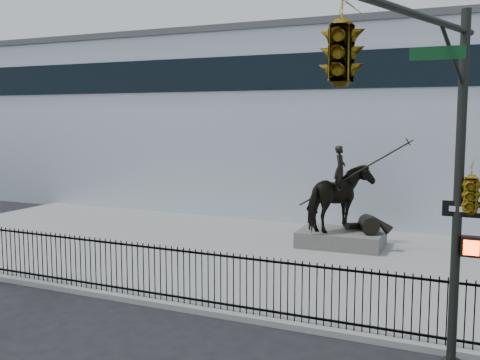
% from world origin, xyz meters
% --- Properties ---
extents(ground, '(120.00, 120.00, 0.00)m').
position_xyz_m(ground, '(0.00, 0.00, 0.00)').
color(ground, black).
rests_on(ground, ground).
extents(plaza, '(30.00, 12.00, 0.15)m').
position_xyz_m(plaza, '(0.00, 7.00, 0.07)').
color(plaza, gray).
rests_on(plaza, ground).
extents(building, '(44.00, 14.00, 9.00)m').
position_xyz_m(building, '(0.00, 20.00, 4.50)').
color(building, silver).
rests_on(building, ground).
extents(picket_fence, '(22.10, 0.10, 1.50)m').
position_xyz_m(picket_fence, '(0.00, 1.25, 0.90)').
color(picket_fence, black).
rests_on(picket_fence, plaza).
extents(statue_plinth, '(3.20, 2.27, 0.58)m').
position_xyz_m(statue_plinth, '(2.42, 9.39, 0.44)').
color(statue_plinth, '#4E4D48').
rests_on(statue_plinth, plaza).
extents(equestrian_statue, '(3.98, 2.55, 3.38)m').
position_xyz_m(equestrian_statue, '(2.48, 9.39, 1.95)').
color(equestrian_statue, black).
rests_on(equestrian_statue, statue_plinth).
extents(traffic_signal_right, '(2.17, 6.86, 7.00)m').
position_xyz_m(traffic_signal_right, '(6.47, -2.00, 4.85)').
color(traffic_signal_right, black).
rests_on(traffic_signal_right, ground).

